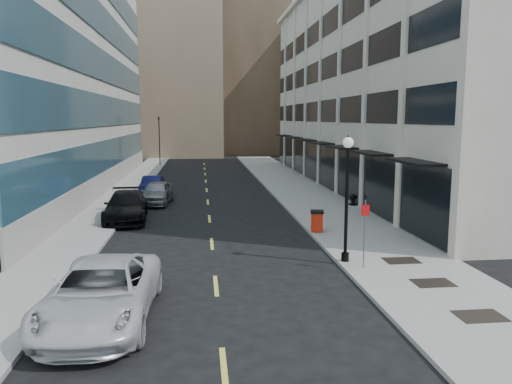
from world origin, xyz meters
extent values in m
plane|color=black|center=(0.00, 0.00, 0.00)|extent=(160.00, 160.00, 0.00)
cube|color=gray|center=(7.50, 20.00, 0.07)|extent=(5.00, 80.00, 0.15)
cube|color=gray|center=(-6.50, 20.00, 0.07)|extent=(3.00, 80.00, 0.15)
cube|color=beige|center=(17.00, 27.00, 9.00)|extent=(14.00, 46.00, 18.00)
cube|color=black|center=(10.02, 27.00, 2.00)|extent=(0.18, 46.00, 3.60)
cube|color=black|center=(10.03, 27.00, 6.50)|extent=(0.12, 46.00, 1.80)
cube|color=black|center=(10.03, 27.00, 10.00)|extent=(0.12, 46.00, 1.80)
cube|color=black|center=(10.03, 27.00, 13.50)|extent=(0.12, 46.00, 1.80)
cube|color=beige|center=(10.00, 4.00, 9.00)|extent=(0.35, 0.60, 18.00)
cube|color=beige|center=(10.00, 10.00, 9.00)|extent=(0.35, 0.60, 18.00)
cube|color=beige|center=(10.00, 16.00, 9.00)|extent=(0.35, 0.60, 18.00)
cube|color=beige|center=(10.00, 22.00, 9.00)|extent=(0.35, 0.60, 18.00)
cube|color=beige|center=(10.00, 28.00, 9.00)|extent=(0.35, 0.60, 18.00)
cube|color=beige|center=(10.00, 34.00, 9.00)|extent=(0.35, 0.60, 18.00)
cube|color=beige|center=(10.00, 40.00, 9.00)|extent=(0.35, 0.60, 18.00)
cube|color=beige|center=(10.00, 46.00, 9.00)|extent=(0.35, 0.60, 18.00)
cube|color=black|center=(9.35, 7.00, 3.90)|extent=(1.30, 4.00, 0.12)
cube|color=black|center=(9.35, 13.00, 3.90)|extent=(1.30, 4.00, 0.12)
cube|color=black|center=(9.35, 19.00, 3.90)|extent=(1.30, 4.00, 0.12)
cube|color=black|center=(9.35, 25.00, 3.90)|extent=(1.30, 4.00, 0.12)
cube|color=black|center=(9.35, 31.00, 3.90)|extent=(1.30, 4.00, 0.12)
cube|color=black|center=(9.35, 37.00, 3.90)|extent=(1.30, 4.00, 0.12)
cube|color=black|center=(9.35, 43.00, 3.90)|extent=(1.30, 4.00, 0.12)
cube|color=silver|center=(-16.00, 27.00, 10.00)|extent=(16.00, 46.00, 20.00)
cube|color=gray|center=(-7.96, 27.00, 0.90)|extent=(0.20, 46.00, 1.80)
cube|color=#305C71|center=(-7.97, 27.00, 3.00)|extent=(0.14, 45.60, 2.40)
cube|color=#305C71|center=(-7.97, 27.00, 6.50)|extent=(0.14, 45.60, 2.40)
cube|color=#305C71|center=(-7.97, 27.00, 10.00)|extent=(0.14, 45.60, 2.40)
cube|color=#305C71|center=(-7.97, 27.00, 13.50)|extent=(0.14, 45.60, 2.40)
cube|color=#8A6F5A|center=(-4.00, 68.00, 14.00)|extent=(14.00, 18.00, 28.00)
cube|color=brown|center=(8.00, 72.00, 17.00)|extent=(12.00, 16.00, 34.00)
cube|color=#8A6F5A|center=(-14.00, 78.00, 11.00)|extent=(12.00, 14.00, 22.00)
cube|color=beige|center=(18.00, 66.00, 10.00)|extent=(10.00, 14.00, 20.00)
cube|color=black|center=(7.60, -2.00, 0.15)|extent=(1.40, 1.00, 0.01)
cube|color=black|center=(7.60, 1.00, 0.15)|extent=(1.40, 1.00, 0.01)
cube|color=black|center=(7.60, 3.80, 0.15)|extent=(1.40, 1.00, 0.01)
cube|color=#D8CC4C|center=(0.00, -4.00, 0.01)|extent=(0.15, 2.20, 0.01)
cube|color=#D8CC4C|center=(0.00, 2.00, 0.01)|extent=(0.15, 2.20, 0.01)
cube|color=#D8CC4C|center=(0.00, 8.00, 0.01)|extent=(0.15, 2.20, 0.01)
cube|color=#D8CC4C|center=(0.00, 14.00, 0.01)|extent=(0.15, 2.20, 0.01)
cube|color=#D8CC4C|center=(0.00, 20.00, 0.01)|extent=(0.15, 2.20, 0.01)
cube|color=#D8CC4C|center=(0.00, 26.00, 0.01)|extent=(0.15, 2.20, 0.01)
cube|color=#D8CC4C|center=(0.00, 32.00, 0.01)|extent=(0.15, 2.20, 0.01)
cube|color=#D8CC4C|center=(0.00, 38.00, 0.01)|extent=(0.15, 2.20, 0.01)
cube|color=#D8CC4C|center=(0.00, 44.00, 0.01)|extent=(0.15, 2.20, 0.01)
cube|color=#D8CC4C|center=(0.00, 50.00, 0.01)|extent=(0.15, 2.20, 0.01)
cylinder|color=black|center=(-5.50, 48.00, 3.00)|extent=(0.12, 0.12, 6.00)
imported|color=black|center=(-5.50, 48.00, 5.99)|extent=(0.66, 0.66, 1.98)
imported|color=silver|center=(-3.40, -0.80, 0.88)|extent=(3.10, 6.40, 1.75)
imported|color=black|center=(-4.80, 14.00, 0.84)|extent=(2.73, 5.91, 1.67)
imported|color=gray|center=(-3.52, 19.58, 0.80)|extent=(2.32, 4.84, 1.60)
imported|color=#14164E|center=(-4.29, 24.38, 0.70)|extent=(1.68, 4.29, 1.39)
cube|color=red|center=(5.40, 9.39, 0.67)|extent=(0.70, 0.70, 0.95)
cube|color=black|center=(5.40, 9.39, 1.18)|extent=(0.79, 0.79, 0.11)
cylinder|color=black|center=(5.21, 9.70, 0.25)|extent=(0.06, 0.21, 0.21)
cylinder|color=black|center=(5.59, 9.70, 0.25)|extent=(0.06, 0.21, 0.21)
cylinder|color=black|center=(5.30, 4.00, 0.32)|extent=(0.31, 0.31, 0.35)
cylinder|color=black|center=(5.30, 4.00, 2.57)|extent=(0.14, 0.14, 4.46)
sphere|color=silver|center=(5.30, 4.00, 4.95)|extent=(0.43, 0.43, 0.43)
cone|color=black|center=(5.30, 4.00, 5.19)|extent=(0.12, 0.12, 0.17)
cylinder|color=slate|center=(5.74, 3.00, 1.48)|extent=(0.05, 0.05, 2.66)
cube|color=red|center=(5.74, 2.98, 2.43)|extent=(0.31, 0.07, 0.42)
cube|color=black|center=(9.60, 16.77, 0.21)|extent=(0.49, 0.49, 0.11)
cylinder|color=black|center=(9.60, 16.77, 0.43)|extent=(0.25, 0.25, 0.38)
ellipsoid|color=black|center=(9.60, 16.77, 0.70)|extent=(0.53, 0.53, 0.37)
camera|label=1|loc=(-0.48, -15.09, 5.89)|focal=35.00mm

